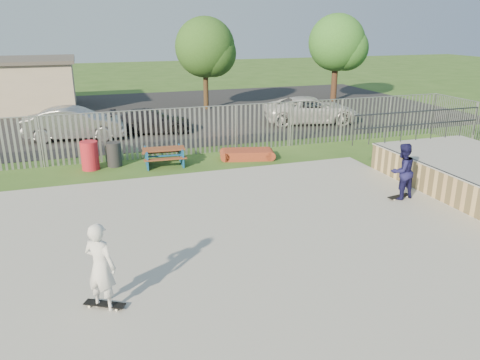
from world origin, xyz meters
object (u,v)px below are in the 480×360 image
object	(u,v)px
picnic_table	(164,157)
tree_mid	(205,47)
car_silver	(75,123)
car_dark	(152,121)
funbox	(247,154)
trash_bin_red	(90,156)
car_white	(311,110)
trash_bin_grey	(114,154)
tree_right	(337,43)
skater_white	(101,266)
skater_navy	(402,171)

from	to	relation	value
picnic_table	tree_mid	size ratio (longest dim) A/B	0.30
car_silver	car_dark	world-z (taller)	car_silver
funbox	car_dark	xyz separation A→B (m)	(-3.00, 6.01, 0.43)
trash_bin_red	car_dark	world-z (taller)	car_dark
car_white	trash_bin_grey	bearing A→B (deg)	126.88
car_silver	tree_mid	distance (m)	10.49
trash_bin_grey	car_dark	world-z (taller)	car_dark
funbox	car_silver	xyz separation A→B (m)	(-6.63, 5.73, 0.60)
funbox	trash_bin_grey	distance (m)	5.29
car_white	picnic_table	bearing A→B (deg)	133.41
tree_mid	tree_right	xyz separation A→B (m)	(9.41, 0.28, 0.14)
skater_white	tree_right	bearing A→B (deg)	-88.30
car_dark	skater_navy	size ratio (longest dim) A/B	2.35
skater_navy	skater_white	bearing A→B (deg)	9.40
trash_bin_grey	tree_mid	size ratio (longest dim) A/B	0.17
car_silver	car_white	bearing A→B (deg)	-81.47
trash_bin_grey	skater_white	size ratio (longest dim) A/B	0.54
car_white	skater_navy	distance (m)	12.14
car_dark	skater_white	distance (m)	15.67
tree_mid	trash_bin_red	bearing A→B (deg)	-123.53
tree_right	tree_mid	bearing A→B (deg)	-178.29
car_silver	picnic_table	bearing A→B (deg)	-140.64
car_dark	tree_mid	bearing A→B (deg)	-28.26
tree_right	skater_white	bearing A→B (deg)	-128.31
car_silver	tree_right	size ratio (longest dim) A/B	0.78
trash_bin_red	tree_mid	distance (m)	13.96
funbox	skater_navy	xyz separation A→B (m)	(2.84, -6.17, 0.84)
car_silver	funbox	bearing A→B (deg)	-121.78
picnic_table	funbox	size ratio (longest dim) A/B	0.84
funbox	skater_navy	size ratio (longest dim) A/B	1.16
car_silver	tree_mid	bearing A→B (deg)	-43.64
tree_mid	skater_navy	bearing A→B (deg)	-85.26
car_dark	skater_white	xyz separation A→B (m)	(-3.17, -15.34, 0.41)
car_dark	skater_white	world-z (taller)	skater_white
picnic_table	skater_white	world-z (taller)	skater_white
trash_bin_grey	skater_white	xyz separation A→B (m)	(-0.93, -10.01, 0.55)
car_white	tree_mid	bearing A→B (deg)	47.95
trash_bin_grey	tree_right	xyz separation A→B (m)	(16.00, 11.42, 3.53)
car_silver	skater_navy	xyz separation A→B (m)	(9.47, -11.90, 0.24)
funbox	tree_mid	size ratio (longest dim) A/B	0.35
trash_bin_red	car_white	distance (m)	12.93
car_white	funbox	bearing A→B (deg)	147.03
picnic_table	car_silver	xyz separation A→B (m)	(-3.24, 5.55, 0.43)
funbox	skater_navy	world-z (taller)	skater_navy
trash_bin_grey	skater_navy	xyz separation A→B (m)	(8.08, -6.84, 0.55)
tree_mid	skater_navy	xyz separation A→B (m)	(1.49, -17.98, -2.84)
picnic_table	car_white	world-z (taller)	car_white
trash_bin_grey	car_silver	distance (m)	5.26
car_white	skater_white	bearing A→B (deg)	154.08
funbox	trash_bin_grey	size ratio (longest dim) A/B	2.14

